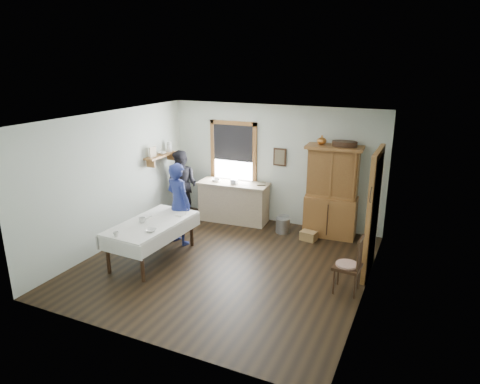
# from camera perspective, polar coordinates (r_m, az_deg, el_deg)

# --- Properties ---
(room) EXTENTS (5.01, 5.01, 2.70)m
(room) POSITION_cam_1_polar(r_m,az_deg,el_deg) (7.55, -2.08, -0.42)
(room) COLOR black
(room) RESTS_ON ground
(window) EXTENTS (1.18, 0.07, 1.48)m
(window) POSITION_cam_1_polar(r_m,az_deg,el_deg) (10.05, -0.89, 5.67)
(window) COLOR white
(window) RESTS_ON room
(doorway) EXTENTS (0.09, 1.14, 2.22)m
(doorway) POSITION_cam_1_polar(r_m,az_deg,el_deg) (7.72, 17.45, -2.29)
(doorway) COLOR #43362F
(doorway) RESTS_ON room
(wall_shelf) EXTENTS (0.24, 1.00, 0.44)m
(wall_shelf) POSITION_cam_1_polar(r_m,az_deg,el_deg) (9.95, -10.38, 4.99)
(wall_shelf) COLOR #9A662F
(wall_shelf) RESTS_ON room
(framed_picture) EXTENTS (0.30, 0.04, 0.40)m
(framed_picture) POSITION_cam_1_polar(r_m,az_deg,el_deg) (9.63, 5.31, 4.65)
(framed_picture) COLOR #382313
(framed_picture) RESTS_ON room
(rug_beater) EXTENTS (0.01, 0.27, 0.27)m
(rug_beater) POSITION_cam_1_polar(r_m,az_deg,el_deg) (7.03, 17.19, 0.62)
(rug_beater) COLOR black
(rug_beater) RESTS_ON room
(work_counter) EXTENTS (1.66, 0.73, 0.93)m
(work_counter) POSITION_cam_1_polar(r_m,az_deg,el_deg) (9.96, -0.85, -1.32)
(work_counter) COLOR tan
(work_counter) RESTS_ON room
(china_hutch) EXTENTS (1.18, 0.61, 1.96)m
(china_hutch) POSITION_cam_1_polar(r_m,az_deg,el_deg) (9.16, 12.13, 0.00)
(china_hutch) COLOR #9A662F
(china_hutch) RESTS_ON room
(dining_table) EXTENTS (1.06, 1.90, 0.74)m
(dining_table) POSITION_cam_1_polar(r_m,az_deg,el_deg) (8.29, -11.59, -6.34)
(dining_table) COLOR white
(dining_table) RESTS_ON room
(spindle_chair) EXTENTS (0.48, 0.48, 0.98)m
(spindle_chair) POSITION_cam_1_polar(r_m,az_deg,el_deg) (7.19, 14.14, -9.30)
(spindle_chair) COLOR #382313
(spindle_chair) RESTS_ON room
(pail) EXTENTS (0.34, 0.34, 0.33)m
(pail) POSITION_cam_1_polar(r_m,az_deg,el_deg) (9.44, 5.73, -4.42)
(pail) COLOR #909498
(pail) RESTS_ON room
(wicker_basket) EXTENTS (0.36, 0.28, 0.19)m
(wicker_basket) POSITION_cam_1_polar(r_m,az_deg,el_deg) (9.14, 9.12, -5.78)
(wicker_basket) COLOR #9B6F46
(wicker_basket) RESTS_ON room
(woman_blue) EXTENTS (0.67, 0.54, 1.57)m
(woman_blue) POSITION_cam_1_polar(r_m,az_deg,el_deg) (8.76, -8.16, -1.94)
(woman_blue) COLOR navy
(woman_blue) RESTS_ON room
(figure_dark) EXTENTS (0.74, 0.58, 1.50)m
(figure_dark) POSITION_cam_1_polar(r_m,az_deg,el_deg) (10.20, -7.71, 0.65)
(figure_dark) COLOR black
(figure_dark) RESTS_ON room
(table_cup_a) EXTENTS (0.14, 0.14, 0.10)m
(table_cup_a) POSITION_cam_1_polar(r_m,az_deg,el_deg) (8.15, -12.87, -3.66)
(table_cup_a) COLOR silver
(table_cup_a) RESTS_ON dining_table
(table_cup_b) EXTENTS (0.11, 0.11, 0.09)m
(table_cup_b) POSITION_cam_1_polar(r_m,az_deg,el_deg) (7.63, -16.20, -5.43)
(table_cup_b) COLOR silver
(table_cup_b) RESTS_ON dining_table
(table_bowl) EXTENTS (0.22, 0.22, 0.05)m
(table_bowl) POSITION_cam_1_polar(r_m,az_deg,el_deg) (7.71, -11.79, -5.01)
(table_bowl) COLOR silver
(table_bowl) RESTS_ON dining_table
(counter_book) EXTENTS (0.23, 0.27, 0.02)m
(counter_book) POSITION_cam_1_polar(r_m,az_deg,el_deg) (9.72, 2.27, 1.12)
(counter_book) COLOR brown
(counter_book) RESTS_ON work_counter
(counter_bowl) EXTENTS (0.23, 0.23, 0.06)m
(counter_bowl) POSITION_cam_1_polar(r_m,az_deg,el_deg) (9.94, -3.26, 1.58)
(counter_bowl) COLOR silver
(counter_bowl) RESTS_ON work_counter
(shelf_bowl) EXTENTS (0.22, 0.22, 0.05)m
(shelf_bowl) POSITION_cam_1_polar(r_m,az_deg,el_deg) (9.96, -10.35, 5.14)
(shelf_bowl) COLOR silver
(shelf_bowl) RESTS_ON wall_shelf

